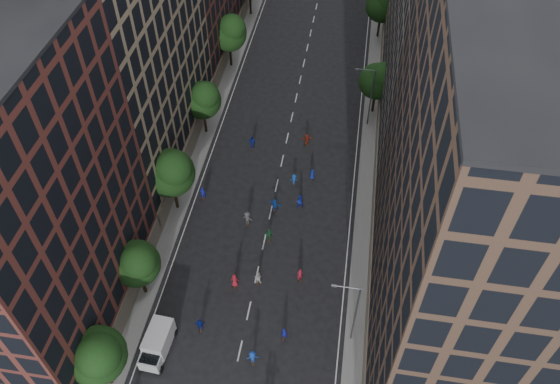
% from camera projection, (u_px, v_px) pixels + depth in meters
% --- Properties ---
extents(ground, '(240.00, 240.00, 0.00)m').
position_uv_depth(ground, '(287.00, 140.00, 73.95)').
color(ground, black).
rests_on(ground, ground).
extents(sidewalk_left, '(4.00, 105.00, 0.15)m').
position_uv_depth(sidewalk_left, '(214.00, 98.00, 80.18)').
color(sidewalk_left, slate).
rests_on(sidewalk_left, ground).
extents(sidewalk_right, '(4.00, 105.00, 0.15)m').
position_uv_depth(sidewalk_right, '(378.00, 114.00, 77.65)').
color(sidewalk_right, slate).
rests_on(sidewalk_right, ground).
extents(bldg_left_a, '(14.00, 22.00, 30.00)m').
position_uv_depth(bldg_left_a, '(12.00, 213.00, 45.52)').
color(bldg_left_a, '#5D2A23').
rests_on(bldg_left_a, ground).
extents(bldg_left_b, '(14.00, 26.00, 34.00)m').
position_uv_depth(bldg_left_b, '(111.00, 37.00, 60.11)').
color(bldg_left_b, '#968062').
rests_on(bldg_left_b, ground).
extents(bldg_right_a, '(14.00, 30.00, 36.00)m').
position_uv_depth(bldg_right_a, '(485.00, 207.00, 41.97)').
color(bldg_right_a, '#4D3729').
rests_on(bldg_right_a, ground).
extents(bldg_right_b, '(14.00, 28.00, 33.00)m').
position_uv_depth(bldg_right_b, '(457.00, 27.00, 62.49)').
color(bldg_right_b, '#685F56').
rests_on(bldg_right_b, ground).
extents(tree_left_0, '(5.20, 5.20, 8.83)m').
position_uv_depth(tree_left_0, '(97.00, 355.00, 46.54)').
color(tree_left_0, black).
rests_on(tree_left_0, ground).
extents(tree_left_1, '(4.80, 4.80, 8.21)m').
position_uv_depth(tree_left_1, '(137.00, 263.00, 53.54)').
color(tree_left_1, black).
rests_on(tree_left_1, ground).
extents(tree_left_2, '(5.60, 5.60, 9.45)m').
position_uv_depth(tree_left_2, '(171.00, 172.00, 60.96)').
color(tree_left_2, black).
rests_on(tree_left_2, ground).
extents(tree_left_3, '(5.00, 5.00, 8.58)m').
position_uv_depth(tree_left_3, '(203.00, 99.00, 70.74)').
color(tree_left_3, black).
rests_on(tree_left_3, ground).
extents(tree_left_4, '(5.40, 5.40, 9.08)m').
position_uv_depth(tree_left_4, '(230.00, 32.00, 81.23)').
color(tree_left_4, black).
rests_on(tree_left_4, ground).
extents(tree_right_a, '(5.00, 5.00, 8.39)m').
position_uv_depth(tree_right_a, '(379.00, 80.00, 73.86)').
color(tree_right_a, black).
rests_on(tree_right_a, ground).
extents(tree_right_b, '(5.20, 5.20, 8.83)m').
position_uv_depth(tree_right_b, '(383.00, 5.00, 87.00)').
color(tree_right_b, black).
rests_on(tree_right_b, ground).
extents(streetlamp_near, '(2.64, 0.22, 9.06)m').
position_uv_depth(streetlamp_near, '(353.00, 311.00, 50.32)').
color(streetlamp_near, '#595B60').
rests_on(streetlamp_near, ground).
extents(streetlamp_far, '(2.64, 0.22, 9.06)m').
position_uv_depth(streetlamp_far, '(370.00, 95.00, 72.40)').
color(streetlamp_far, '#595B60').
rests_on(streetlamp_far, ground).
extents(cargo_van, '(2.53, 4.92, 2.55)m').
position_uv_depth(cargo_van, '(157.00, 343.00, 52.29)').
color(cargo_van, silver).
rests_on(cargo_van, ground).
extents(skater_1, '(0.69, 0.54, 1.65)m').
position_uv_depth(skater_1, '(284.00, 334.00, 53.55)').
color(skater_1, '#13159D').
rests_on(skater_1, ground).
extents(skater_3, '(1.27, 0.95, 1.76)m').
position_uv_depth(skater_3, '(253.00, 357.00, 51.82)').
color(skater_3, '#153FAB').
rests_on(skater_3, ground).
extents(skater_4, '(1.15, 0.71, 1.82)m').
position_uv_depth(skater_4, '(200.00, 325.00, 54.11)').
color(skater_4, '#122399').
rests_on(skater_4, ground).
extents(skater_6, '(0.91, 0.63, 1.78)m').
position_uv_depth(skater_6, '(235.00, 281.00, 57.64)').
color(skater_6, maroon).
rests_on(skater_6, ground).
extents(skater_7, '(0.76, 0.64, 1.79)m').
position_uv_depth(skater_7, '(300.00, 275.00, 58.16)').
color(skater_7, maroon).
rests_on(skater_7, ground).
extents(skater_8, '(0.81, 0.63, 1.64)m').
position_uv_depth(skater_8, '(258.00, 278.00, 57.97)').
color(skater_8, '#B8B9B4').
rests_on(skater_8, ground).
extents(skater_9, '(1.33, 0.93, 1.89)m').
position_uv_depth(skater_9, '(247.00, 218.00, 63.40)').
color(skater_9, '#45454A').
rests_on(skater_9, ground).
extents(skater_10, '(1.06, 0.44, 1.81)m').
position_uv_depth(skater_10, '(269.00, 235.00, 61.79)').
color(skater_10, '#1C5F31').
rests_on(skater_10, ground).
extents(skater_11, '(1.73, 1.04, 1.78)m').
position_uv_depth(skater_11, '(275.00, 205.00, 64.86)').
color(skater_11, '#1545AF').
rests_on(skater_11, ground).
extents(skater_12, '(0.85, 0.69, 1.51)m').
position_uv_depth(skater_12, '(312.00, 175.00, 68.49)').
color(skater_12, navy).
rests_on(skater_12, ground).
extents(skater_13, '(0.72, 0.55, 1.79)m').
position_uv_depth(skater_13, '(203.00, 193.00, 66.13)').
color(skater_13, '#151BB0').
rests_on(skater_13, ground).
extents(skater_14, '(1.16, 1.06, 1.94)m').
position_uv_depth(skater_14, '(299.00, 201.00, 65.17)').
color(skater_14, '#1728BB').
rests_on(skater_14, ground).
extents(skater_15, '(1.02, 0.63, 1.51)m').
position_uv_depth(skater_15, '(294.00, 180.00, 67.89)').
color(skater_15, '#164CB4').
rests_on(skater_15, ground).
extents(skater_16, '(1.13, 0.51, 1.90)m').
position_uv_depth(skater_16, '(252.00, 143.00, 72.22)').
color(skater_16, '#1425A4').
rests_on(skater_16, ground).
extents(skater_17, '(1.60, 0.84, 1.65)m').
position_uv_depth(skater_17, '(307.00, 140.00, 72.84)').
color(skater_17, '#A42F1B').
rests_on(skater_17, ground).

